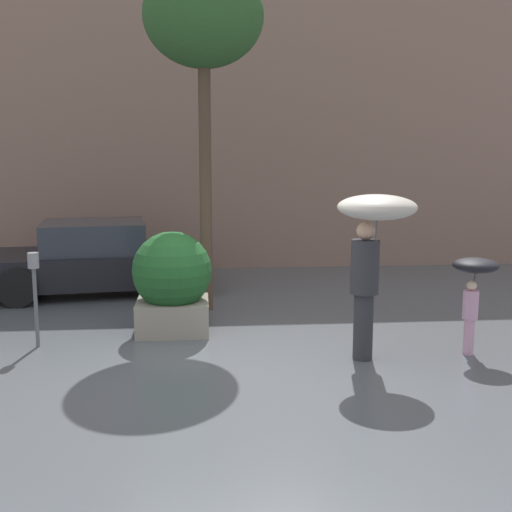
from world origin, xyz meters
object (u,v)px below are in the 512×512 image
at_px(planter_box, 172,281).
at_px(parked_car_near, 95,260).
at_px(person_adult, 373,235).
at_px(person_child, 474,280).
at_px(street_tree, 203,20).
at_px(parking_meter, 34,279).

height_order(planter_box, parked_car_near, planter_box).
height_order(person_adult, person_child, person_adult).
xyz_separation_m(planter_box, parked_car_near, (-1.50, 2.74, -0.14)).
distance_m(person_child, street_tree, 5.44).
distance_m(person_child, parked_car_near, 6.65).
bearing_deg(planter_box, person_child, -18.83).
relative_size(person_adult, street_tree, 0.38).
bearing_deg(planter_box, parking_meter, -162.39).
height_order(person_child, parked_car_near, parked_car_near).
xyz_separation_m(person_adult, person_child, (1.35, 0.19, -0.60)).
xyz_separation_m(parked_car_near, parking_meter, (-0.23, -3.29, 0.31)).
relative_size(planter_box, person_child, 1.17).
xyz_separation_m(parked_car_near, street_tree, (1.99, -1.49, 3.87)).
bearing_deg(parking_meter, person_adult, -12.58).
bearing_deg(person_adult, planter_box, -158.35).
distance_m(person_child, parking_meter, 5.56).
bearing_deg(street_tree, person_adult, -54.66).
distance_m(person_adult, parking_meter, 4.31).
bearing_deg(parking_meter, parked_car_near, 85.98).
distance_m(person_adult, person_child, 1.49).
xyz_separation_m(street_tree, parking_meter, (-2.22, -1.80, -3.56)).
height_order(person_child, street_tree, street_tree).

